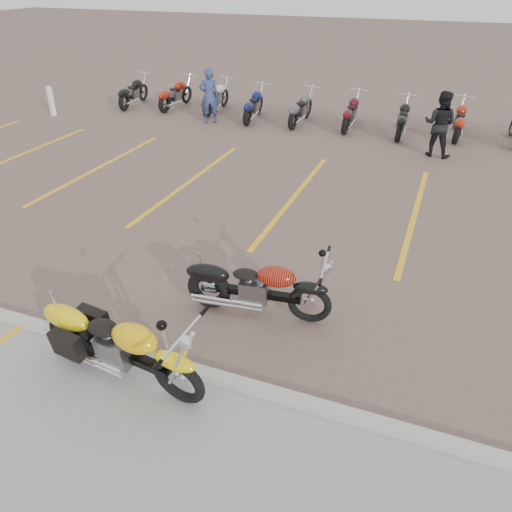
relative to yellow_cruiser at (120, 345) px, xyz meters
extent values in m
plane|color=#725D51|center=(0.28, 2.33, -0.50)|extent=(100.00, 100.00, 0.00)
cube|color=#ADAAA3|center=(0.28, 0.33, -0.44)|extent=(60.00, 0.18, 0.12)
torus|color=black|center=(0.92, -0.12, -0.15)|extent=(0.73, 0.21, 0.72)
torus|color=black|center=(-0.79, 0.10, -0.15)|extent=(0.78, 0.28, 0.77)
cube|color=black|center=(0.07, -0.01, -0.08)|extent=(1.45, 0.31, 0.11)
cube|color=slate|center=(0.01, 0.00, -0.02)|extent=(0.50, 0.39, 0.38)
ellipsoid|color=#F6B60C|center=(0.38, -0.05, 0.32)|extent=(0.68, 0.43, 0.33)
ellipsoid|color=black|center=(-0.13, 0.02, 0.27)|extent=(0.47, 0.34, 0.13)
torus|color=black|center=(1.91, 1.96, -0.18)|extent=(0.66, 0.18, 0.65)
torus|color=black|center=(0.37, 1.78, -0.18)|extent=(0.71, 0.25, 0.69)
cube|color=black|center=(1.14, 1.87, -0.12)|extent=(1.31, 0.27, 0.10)
cube|color=slate|center=(1.09, 1.87, -0.06)|extent=(0.45, 0.35, 0.34)
ellipsoid|color=black|center=(1.42, 1.90, 0.24)|extent=(0.61, 0.38, 0.30)
ellipsoid|color=black|center=(0.96, 1.85, 0.20)|extent=(0.42, 0.30, 0.12)
imported|color=navy|center=(-4.30, 11.33, 0.38)|extent=(0.77, 0.68, 1.77)
imported|color=black|center=(3.07, 10.58, 0.38)|extent=(0.98, 0.83, 1.77)
cube|color=white|center=(-9.93, 10.14, 0.00)|extent=(0.19, 0.19, 1.00)
camera|label=1|loc=(3.36, -3.88, 4.12)|focal=35.00mm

